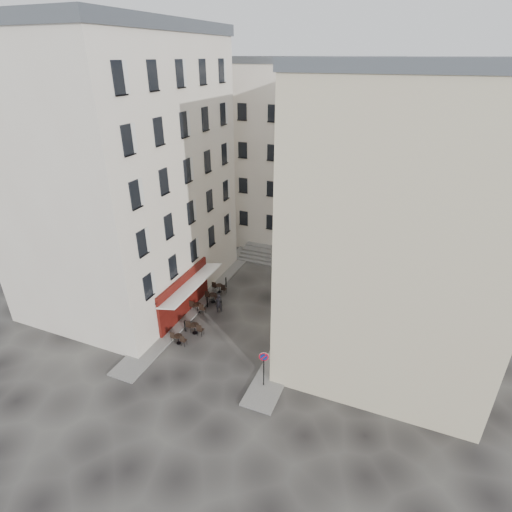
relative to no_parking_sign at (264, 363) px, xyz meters
The scene contains 18 objects.
ground 6.16m from the no_parking_sign, 137.00° to the left, with size 90.00×90.00×0.00m, color black.
sidewalk_left 12.02m from the no_parking_sign, 137.69° to the left, with size 2.00×22.00×0.12m, color slate.
sidewalk_right 7.24m from the no_parking_sign, 88.24° to the left, with size 2.00×18.00×0.12m, color slate.
building_left 18.39m from the no_parking_sign, 154.68° to the left, with size 12.20×16.20×20.60m.
building_right 12.23m from the no_parking_sign, 50.33° to the left, with size 12.20×14.20×18.60m.
building_back 24.73m from the no_parking_sign, 102.94° to the left, with size 18.20×10.20×18.60m.
cafe_storefront 9.95m from the no_parking_sign, 149.85° to the left, with size 1.74×7.30×3.50m.
stone_steps 17.18m from the no_parking_sign, 104.50° to the left, with size 9.00×3.15×0.80m.
bollard_near 8.23m from the no_parking_sign, 158.32° to the left, with size 0.12×0.12×0.98m.
bollard_mid 10.04m from the no_parking_sign, 139.24° to the left, with size 0.12×0.12×0.98m.
bollard_far 12.59m from the no_parking_sign, 127.01° to the left, with size 0.12×0.12×0.98m.
no_parking_sign is the anchor object (origin of this frame).
bistro_table_a 7.50m from the no_parking_sign, 167.53° to the left, with size 1.26×0.59×0.89m.
bistro_table_b 7.50m from the no_parking_sign, 155.42° to the left, with size 1.43×0.67×1.00m.
bistro_table_c 9.75m from the no_parking_sign, 144.85° to the left, with size 1.37×0.64×0.96m.
bistro_table_d 10.52m from the no_parking_sign, 135.40° to the left, with size 1.39×0.65×0.98m.
bistro_table_e 11.84m from the no_parking_sign, 130.56° to the left, with size 1.33×0.62×0.94m.
pedestrian 9.00m from the no_parking_sign, 135.22° to the left, with size 0.60×0.40×1.65m, color #242228.
Camera 1 is at (10.97, -21.51, 18.66)m, focal length 28.00 mm.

